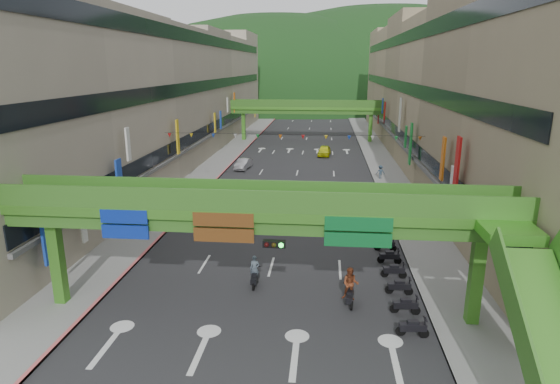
{
  "coord_description": "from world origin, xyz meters",
  "views": [
    {
      "loc": [
        3.32,
        -16.23,
        12.83
      ],
      "look_at": [
        0.0,
        18.0,
        3.5
      ],
      "focal_mm": 30.0,
      "sensor_mm": 36.0,
      "label": 1
    }
  ],
  "objects_px": {
    "scooter_rider_near": "(255,272)",
    "scooter_rider_mid": "(350,286)",
    "overpass_near": "(274,226)",
    "car_yellow": "(324,151)",
    "car_silver": "(243,164)",
    "pedestrian_red": "(433,219)"
  },
  "relations": [
    {
      "from": "overpass_near",
      "to": "car_yellow",
      "type": "xyz_separation_m",
      "value": [
        2.31,
        46.34,
        -4.47
      ]
    },
    {
      "from": "scooter_rider_near",
      "to": "pedestrian_red",
      "type": "distance_m",
      "value": 17.37
    },
    {
      "from": "car_silver",
      "to": "scooter_rider_mid",
      "type": "bearing_deg",
      "value": -62.86
    },
    {
      "from": "scooter_rider_near",
      "to": "pedestrian_red",
      "type": "relative_size",
      "value": 1.18
    },
    {
      "from": "car_silver",
      "to": "car_yellow",
      "type": "distance_m",
      "value": 14.4
    },
    {
      "from": "overpass_near",
      "to": "scooter_rider_mid",
      "type": "distance_m",
      "value": 6.03
    },
    {
      "from": "scooter_rider_near",
      "to": "car_yellow",
      "type": "distance_m",
      "value": 42.74
    },
    {
      "from": "scooter_rider_near",
      "to": "pedestrian_red",
      "type": "xyz_separation_m",
      "value": [
        12.86,
        11.67,
        -0.07
      ]
    },
    {
      "from": "car_silver",
      "to": "overpass_near",
      "type": "bearing_deg",
      "value": -69.7
    },
    {
      "from": "scooter_rider_near",
      "to": "car_silver",
      "type": "distance_m",
      "value": 33.06
    },
    {
      "from": "car_silver",
      "to": "pedestrian_red",
      "type": "bearing_deg",
      "value": -39.3
    },
    {
      "from": "scooter_rider_mid",
      "to": "pedestrian_red",
      "type": "relative_size",
      "value": 1.35
    },
    {
      "from": "scooter_rider_mid",
      "to": "car_silver",
      "type": "height_order",
      "value": "scooter_rider_mid"
    },
    {
      "from": "overpass_near",
      "to": "car_silver",
      "type": "relative_size",
      "value": 7.04
    },
    {
      "from": "scooter_rider_near",
      "to": "scooter_rider_mid",
      "type": "xyz_separation_m",
      "value": [
        5.57,
        -1.77,
        0.26
      ]
    },
    {
      "from": "overpass_near",
      "to": "scooter_rider_near",
      "type": "relative_size",
      "value": 14.49
    },
    {
      "from": "scooter_rider_mid",
      "to": "pedestrian_red",
      "type": "xyz_separation_m",
      "value": [
        7.29,
        13.44,
        -0.33
      ]
    },
    {
      "from": "overpass_near",
      "to": "pedestrian_red",
      "type": "xyz_separation_m",
      "value": [
        11.27,
        15.46,
        -4.39
      ]
    },
    {
      "from": "overpass_near",
      "to": "scooter_rider_mid",
      "type": "bearing_deg",
      "value": 26.88
    },
    {
      "from": "overpass_near",
      "to": "scooter_rider_mid",
      "type": "height_order",
      "value": "overpass_near"
    },
    {
      "from": "scooter_rider_near",
      "to": "pedestrian_red",
      "type": "bearing_deg",
      "value": 42.24
    },
    {
      "from": "car_silver",
      "to": "car_yellow",
      "type": "relative_size",
      "value": 0.92
    }
  ]
}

